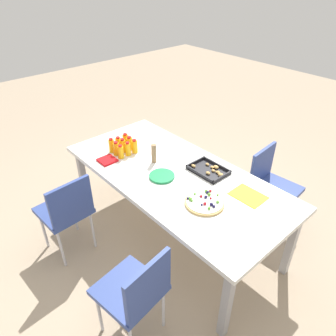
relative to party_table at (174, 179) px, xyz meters
name	(u,v)px	position (x,y,z in m)	size (l,w,h in m)	color
ground_plane	(174,234)	(0.00, 0.00, -0.67)	(12.00, 12.00, 0.00)	tan
party_table	(174,179)	(0.00, 0.00, 0.00)	(2.11, 0.98, 0.73)	silver
chair_near_right	(136,291)	(0.58, -0.87, -0.17)	(0.45, 0.45, 0.83)	#33478C
chair_near_left	(67,209)	(-0.46, -0.83, -0.17)	(0.42, 0.42, 0.83)	#33478C
chair_far_right	(271,182)	(0.48, 0.82, -0.17)	(0.43, 0.43, 0.83)	#33478C
juice_bottle_0	(112,146)	(-0.68, -0.20, 0.13)	(0.05, 0.05, 0.14)	#FAAB14
juice_bottle_1	(116,149)	(-0.60, -0.20, 0.12)	(0.06, 0.06, 0.14)	#FAAD14
juice_bottle_2	(121,152)	(-0.53, -0.20, 0.12)	(0.06, 0.06, 0.14)	#F9AC14
juice_bottle_3	(118,144)	(-0.68, -0.12, 0.12)	(0.06, 0.06, 0.13)	#F9AE14
juice_bottle_4	(123,146)	(-0.60, -0.12, 0.13)	(0.06, 0.06, 0.14)	#FAAD14
juice_bottle_5	(128,149)	(-0.52, -0.12, 0.12)	(0.05, 0.05, 0.14)	#F9AE14
juice_bottle_6	(126,141)	(-0.67, -0.04, 0.13)	(0.06, 0.06, 0.14)	#FAAC14
juice_bottle_7	(129,143)	(-0.60, -0.04, 0.13)	(0.06, 0.06, 0.14)	#F9AB14
juice_bottle_8	(135,146)	(-0.52, -0.04, 0.12)	(0.06, 0.06, 0.14)	#F9AD14
fruit_pizza	(205,202)	(0.45, -0.10, 0.07)	(0.31, 0.31, 0.05)	tan
snack_tray	(209,170)	(0.18, 0.25, 0.07)	(0.33, 0.24, 0.04)	black
plate_stack	(162,176)	(-0.03, -0.12, 0.07)	(0.22, 0.22, 0.02)	#1E8C4C
napkin_stack	(107,160)	(-0.56, -0.33, 0.07)	(0.15, 0.15, 0.02)	red
cardboard_tube	(154,153)	(-0.26, -0.01, 0.15)	(0.04, 0.04, 0.18)	#9E7A56
paper_folder	(248,196)	(0.62, 0.22, 0.06)	(0.26, 0.20, 0.01)	yellow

